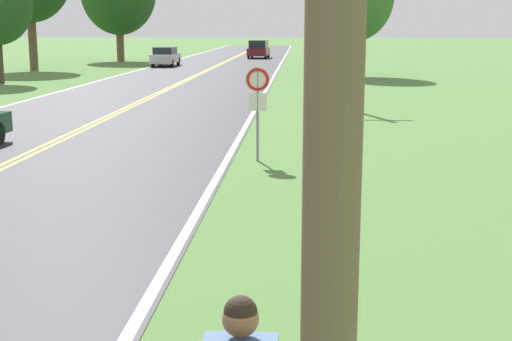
{
  "coord_description": "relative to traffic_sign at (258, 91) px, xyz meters",
  "views": [
    {
      "loc": [
        7.06,
        -0.96,
        3.3
      ],
      "look_at": [
        6.3,
        11.0,
        0.86
      ],
      "focal_mm": 50.0,
      "sensor_mm": 36.0,
      "label": 1
    }
  ],
  "objects": [
    {
      "name": "traffic_sign",
      "position": [
        0.0,
        0.0,
        0.0
      ],
      "size": [
        0.6,
        0.1,
        2.32
      ],
      "color": "gray",
      "rests_on": "ground"
    },
    {
      "name": "car_silver_sedan_mid_near",
      "position": [
        -10.15,
        41.38,
        -0.92
      ],
      "size": [
        1.77,
        4.8,
        1.57
      ],
      "rotation": [
        0.0,
        0.0,
        1.57
      ],
      "color": "black",
      "rests_on": "ground"
    },
    {
      "name": "car_maroon_van_mid_far",
      "position": [
        -3.39,
        56.58,
        -0.79
      ],
      "size": [
        2.15,
        4.51,
        1.82
      ],
      "rotation": [
        0.0,
        0.0,
        -1.62
      ],
      "color": "black",
      "rests_on": "ground"
    }
  ]
}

